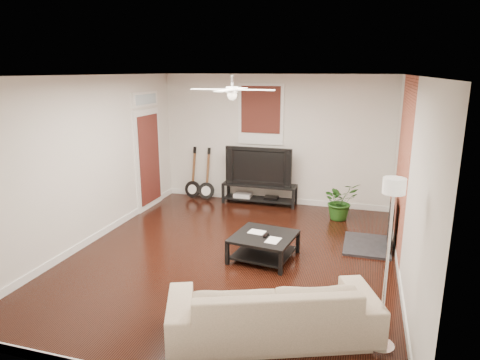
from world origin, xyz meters
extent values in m
cube|color=black|center=(0.00, 0.00, 0.00)|extent=(5.00, 6.00, 0.01)
cube|color=white|center=(0.00, 0.00, 2.80)|extent=(5.00, 6.00, 0.01)
cube|color=silver|center=(0.00, 3.00, 1.40)|extent=(5.00, 0.01, 2.80)
cube|color=silver|center=(0.00, -3.00, 1.40)|extent=(5.00, 0.01, 2.80)
cube|color=silver|center=(-2.50, 0.00, 1.40)|extent=(0.01, 6.00, 2.80)
cube|color=silver|center=(2.50, 0.00, 1.40)|extent=(0.01, 6.00, 2.80)
cube|color=#A34A34|center=(2.49, 1.00, 1.40)|extent=(0.02, 2.20, 2.80)
cube|color=black|center=(2.20, 1.00, 0.46)|extent=(0.80, 1.10, 0.92)
cube|color=#3C1810|center=(-0.30, 2.97, 1.95)|extent=(1.00, 0.06, 1.30)
cube|color=white|center=(-2.46, 1.90, 1.25)|extent=(0.08, 1.00, 2.50)
cube|color=black|center=(-0.26, 2.78, 0.23)|extent=(1.62, 0.43, 0.45)
imported|color=black|center=(-0.26, 2.80, 0.87)|extent=(1.45, 0.19, 0.84)
cube|color=black|center=(0.49, 0.05, 0.19)|extent=(1.03, 1.03, 0.38)
imported|color=tan|center=(1.05, -1.86, 0.34)|extent=(2.47, 1.68, 0.67)
imported|color=#215217|center=(1.51, 2.26, 0.38)|extent=(0.89, 0.88, 0.75)
camera|label=1|loc=(1.90, -5.98, 2.87)|focal=31.82mm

